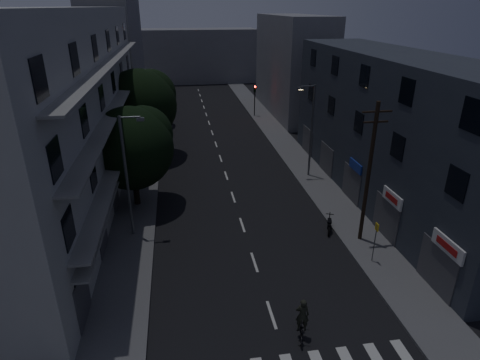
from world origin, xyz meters
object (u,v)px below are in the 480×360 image
object	(u,v)px
motorcycle	(329,225)
cyclist	(302,325)
utility_pole	(369,171)
bus_stop_sign	(376,236)

from	to	relation	value
motorcycle	cyclist	size ratio (longest dim) A/B	0.80
utility_pole	cyclist	bearing A→B (deg)	-130.00
bus_stop_sign	cyclist	distance (m)	7.78
utility_pole	motorcycle	distance (m)	4.90
utility_pole	bus_stop_sign	size ratio (longest dim) A/B	3.56
utility_pole	cyclist	distance (m)	10.55
utility_pole	bus_stop_sign	bearing A→B (deg)	-98.24
bus_stop_sign	cyclist	world-z (taller)	bus_stop_sign
motorcycle	cyclist	distance (m)	10.01
utility_pole	bus_stop_sign	world-z (taller)	utility_pole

